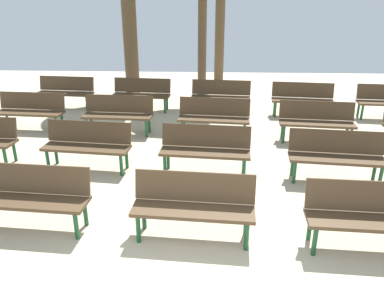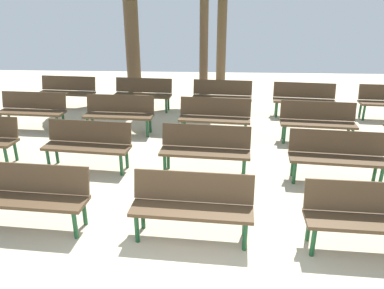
% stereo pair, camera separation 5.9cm
% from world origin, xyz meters
% --- Properties ---
extents(bench_r0_c1, '(1.63, 0.59, 0.87)m').
position_xyz_m(bench_r0_c1, '(-2.12, 1.71, 0.50)').
color(bench_r0_c1, '#4C3823').
rests_on(bench_r0_c1, ground_plane).
extents(bench_r0_c2, '(1.63, 0.59, 0.87)m').
position_xyz_m(bench_r0_c2, '(0.10, 1.57, 0.50)').
color(bench_r0_c2, '#4C3823').
rests_on(bench_r0_c2, ground_plane).
extents(bench_r0_c3, '(1.62, 0.57, 0.87)m').
position_xyz_m(bench_r0_c3, '(2.33, 1.42, 0.50)').
color(bench_r0_c3, '#4C3823').
rests_on(bench_r0_c3, ground_plane).
extents(bench_r1_c1, '(1.64, 0.64, 0.87)m').
position_xyz_m(bench_r1_c1, '(-1.93, 3.63, 0.50)').
color(bench_r1_c1, '#4C3823').
rests_on(bench_r1_c1, ground_plane).
extents(bench_r1_c2, '(1.63, 0.61, 0.87)m').
position_xyz_m(bench_r1_c2, '(0.24, 3.50, 0.50)').
color(bench_r1_c2, '#4C3823').
rests_on(bench_r1_c2, ground_plane).
extents(bench_r1_c3, '(1.64, 0.64, 0.87)m').
position_xyz_m(bench_r1_c3, '(2.50, 3.32, 0.50)').
color(bench_r1_c3, '#4C3823').
rests_on(bench_r1_c3, ground_plane).
extents(bench_r2_c0, '(1.63, 0.58, 0.87)m').
position_xyz_m(bench_r2_c0, '(-3.95, 5.73, 0.50)').
color(bench_r2_c0, '#4C3823').
rests_on(bench_r2_c0, ground_plane).
extents(bench_r2_c1, '(1.62, 0.56, 0.87)m').
position_xyz_m(bench_r2_c1, '(-1.80, 5.56, 0.50)').
color(bench_r2_c1, '#4C3823').
rests_on(bench_r2_c1, ground_plane).
extents(bench_r2_c2, '(1.64, 0.62, 0.87)m').
position_xyz_m(bench_r2_c2, '(0.42, 5.41, 0.50)').
color(bench_r2_c2, '#4C3823').
rests_on(bench_r2_c2, ground_plane).
extents(bench_r2_c3, '(1.64, 0.63, 0.87)m').
position_xyz_m(bench_r2_c3, '(2.65, 5.21, 0.50)').
color(bench_r2_c3, '#4C3823').
rests_on(bench_r2_c3, ground_plane).
extents(bench_r3_c0, '(1.63, 0.61, 0.87)m').
position_xyz_m(bench_r3_c0, '(-3.79, 7.61, 0.50)').
color(bench_r3_c0, '#4C3823').
rests_on(bench_r3_c0, ground_plane).
extents(bench_r3_c1, '(1.63, 0.61, 0.87)m').
position_xyz_m(bench_r3_c1, '(-1.58, 7.47, 0.50)').
color(bench_r3_c1, '#4C3823').
rests_on(bench_r3_c1, ground_plane).
extents(bench_r3_c2, '(1.63, 0.61, 0.87)m').
position_xyz_m(bench_r3_c2, '(0.62, 7.31, 0.50)').
color(bench_r3_c2, '#4C3823').
rests_on(bench_r3_c2, ground_plane).
extents(bench_r3_c3, '(1.64, 0.65, 0.87)m').
position_xyz_m(bench_r3_c3, '(2.78, 7.11, 0.50)').
color(bench_r3_c3, '#4C3823').
rests_on(bench_r3_c3, ground_plane).
extents(tree_1, '(0.34, 0.34, 3.36)m').
position_xyz_m(tree_1, '(0.65, 11.09, 1.68)').
color(tree_1, brown).
rests_on(tree_1, ground_plane).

